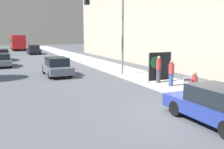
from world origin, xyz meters
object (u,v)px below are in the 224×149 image
object	(u,v)px
seated_protester	(195,83)
car_on_road_far_lane	(34,50)
pedestrian_behind	(159,69)
car_on_road_distant	(1,55)
protest_banner	(160,66)
traffic_light_pole	(111,19)
jogger_on_sidewalk	(171,73)
car_on_road_nearest	(57,67)
city_bus_on_road	(17,41)
parked_car_curbside	(217,105)
car_on_road_midblock	(2,60)

from	to	relation	value
seated_protester	car_on_road_far_lane	bearing A→B (deg)	116.82
pedestrian_behind	car_on_road_distant	size ratio (longest dim) A/B	0.40
protest_banner	car_on_road_distant	xyz separation A→B (m)	(-9.54, 20.73, -0.48)
car_on_road_distant	traffic_light_pole	bearing A→B (deg)	-65.51
car_on_road_distant	jogger_on_sidewalk	bearing A→B (deg)	-67.06
jogger_on_sidewalk	traffic_light_pole	distance (m)	6.58
seated_protester	car_on_road_distant	xyz separation A→B (m)	(-9.18, 24.47, -0.08)
car_on_road_nearest	city_bus_on_road	size ratio (longest dim) A/B	0.40
parked_car_curbside	car_on_road_midblock	world-z (taller)	parked_car_curbside
pedestrian_behind	car_on_road_nearest	bearing A→B (deg)	-151.60
parked_car_curbside	car_on_road_far_lane	distance (m)	36.67
car_on_road_nearest	traffic_light_pole	bearing A→B (deg)	-32.83
pedestrian_behind	car_on_road_midblock	bearing A→B (deg)	-157.96
car_on_road_nearest	car_on_road_midblock	world-z (taller)	car_on_road_nearest
parked_car_curbside	seated_protester	bearing A→B (deg)	59.06
pedestrian_behind	city_bus_on_road	xyz separation A→B (m)	(-5.96, 42.90, 0.71)
jogger_on_sidewalk	car_on_road_distant	distance (m)	24.08
seated_protester	parked_car_curbside	size ratio (longest dim) A/B	0.29
protest_banner	parked_car_curbside	xyz separation A→B (m)	(-2.40, -7.14, -0.49)
parked_car_curbside	car_on_road_nearest	bearing A→B (deg)	103.33
pedestrian_behind	car_on_road_far_lane	bearing A→B (deg)	177.14
car_on_road_distant	city_bus_on_road	xyz separation A→B (m)	(3.35, 21.96, 1.05)
traffic_light_pole	parked_car_curbside	world-z (taller)	traffic_light_pole
seated_protester	parked_car_curbside	xyz separation A→B (m)	(-2.04, -3.40, -0.08)
car_on_road_distant	car_on_road_midblock	bearing A→B (deg)	-90.23
jogger_on_sidewalk	car_on_road_far_lane	distance (m)	31.22
seated_protester	car_on_road_nearest	bearing A→B (deg)	137.17
seated_protester	car_on_road_nearest	xyz separation A→B (m)	(-5.22, 10.02, -0.07)
protest_banner	parked_car_curbside	size ratio (longest dim) A/B	0.48
car_on_road_far_lane	car_on_road_distant	bearing A→B (deg)	-119.78
seated_protester	car_on_road_midblock	size ratio (longest dim) A/B	0.28
pedestrian_behind	city_bus_on_road	distance (m)	43.31
jogger_on_sidewalk	car_on_road_distant	bearing A→B (deg)	-32.79
jogger_on_sidewalk	car_on_road_far_lane	bearing A→B (deg)	-47.65
car_on_road_nearest	car_on_road_far_lane	bearing A→B (deg)	87.43
car_on_road_nearest	city_bus_on_road	bearing A→B (deg)	90.96
protest_banner	car_on_road_far_lane	world-z (taller)	protest_banner
parked_car_curbside	car_on_road_distant	bearing A→B (deg)	104.37
pedestrian_behind	car_on_road_far_lane	xyz separation A→B (m)	(-4.31, 29.67, -0.31)
seated_protester	parked_car_curbside	bearing A→B (deg)	-101.29
jogger_on_sidewalk	car_on_road_nearest	xyz separation A→B (m)	(-5.43, 7.72, -0.23)
traffic_light_pole	city_bus_on_road	size ratio (longest dim) A/B	0.59
jogger_on_sidewalk	pedestrian_behind	size ratio (longest dim) A/B	0.91
pedestrian_behind	car_on_road_distant	distance (m)	22.91
seated_protester	traffic_light_pole	world-z (taller)	traffic_light_pole
car_on_road_distant	car_on_road_far_lane	size ratio (longest dim) A/B	0.99
traffic_light_pole	car_on_road_nearest	distance (m)	5.77
city_bus_on_road	parked_car_curbside	bearing A→B (deg)	-85.65
jogger_on_sidewalk	car_on_road_distant	xyz separation A→B (m)	(-9.39, 22.18, -0.25)
jogger_on_sidewalk	car_on_road_distant	size ratio (longest dim) A/B	0.36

